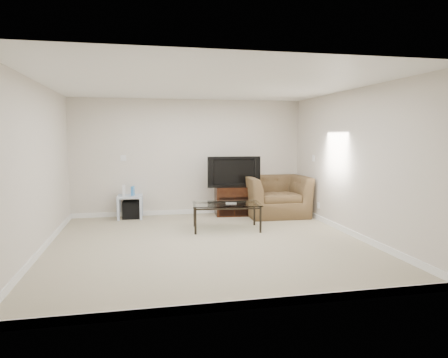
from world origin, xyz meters
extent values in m
plane|color=tan|center=(0.00, 0.00, 0.00)|extent=(5.00, 5.00, 0.00)
plane|color=white|center=(0.00, 0.00, 2.50)|extent=(5.00, 5.00, 0.00)
cube|color=silver|center=(0.00, 2.50, 1.25)|extent=(5.00, 0.02, 2.50)
cube|color=silver|center=(-2.50, 0.00, 1.25)|extent=(0.02, 5.00, 2.50)
cube|color=silver|center=(2.50, 0.00, 1.25)|extent=(0.02, 5.00, 2.50)
cube|color=white|center=(-1.40, 2.49, 1.25)|extent=(0.12, 0.02, 0.12)
cube|color=white|center=(2.49, 1.60, 1.25)|extent=(0.02, 0.09, 0.13)
cube|color=white|center=(2.49, 1.30, 0.30)|extent=(0.02, 0.08, 0.12)
cube|color=black|center=(0.90, 2.15, 0.52)|extent=(0.44, 0.33, 0.06)
imported|color=black|center=(0.90, 2.16, 0.95)|extent=(1.07, 0.24, 0.66)
cube|color=black|center=(-1.25, 2.30, 0.17)|extent=(0.38, 0.38, 0.37)
cube|color=white|center=(-1.40, 2.26, 0.59)|extent=(0.05, 0.16, 0.22)
cube|color=#337FCC|center=(-1.22, 2.26, 0.58)|extent=(0.08, 0.15, 0.19)
imported|color=#504023|center=(1.79, 1.95, 0.57)|extent=(1.34, 0.89, 1.15)
cube|color=#B2B2B7|center=(0.55, 0.83, 0.50)|extent=(0.20, 0.11, 0.02)
camera|label=1|loc=(-1.03, -6.16, 1.71)|focal=32.00mm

